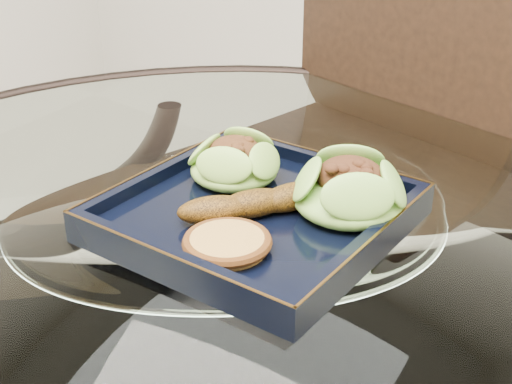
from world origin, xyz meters
The scene contains 7 objects.
dining_table centered at (0.00, 0.00, 0.60)m, with size 1.13×1.13×0.77m.
dining_chair centered at (-0.02, 0.36, 0.54)m, with size 0.53×0.53×0.97m.
navy_plate centered at (0.02, 0.03, 0.77)m, with size 0.27×0.27×0.02m, color black.
lettuce_wrap_left centered at (-0.04, 0.08, 0.80)m, with size 0.10×0.10×0.03m, color #68AC32.
lettuce_wrap_right centered at (0.10, 0.07, 0.80)m, with size 0.11×0.11×0.04m, color #559F2E.
roasted_plantain centered at (0.02, 0.02, 0.80)m, with size 0.15×0.03×0.03m, color #623B0A.
crumb_patty centered at (0.04, -0.05, 0.79)m, with size 0.07×0.07×0.01m, color #C38F41.
Camera 1 is at (0.34, -0.52, 1.13)m, focal length 50.00 mm.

